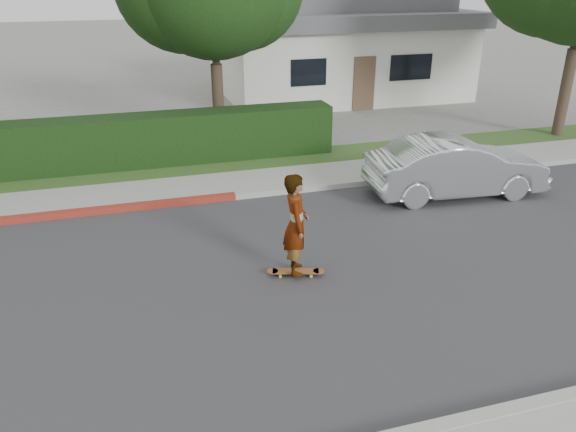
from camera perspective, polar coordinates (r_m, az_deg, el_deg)
name	(u,v)px	position (r m, az deg, el deg)	size (l,w,h in m)	color
ground	(226,288)	(10.12, -6.34, -7.30)	(120.00, 120.00, 0.00)	slate
road	(226,288)	(10.11, -6.34, -7.28)	(60.00, 8.00, 0.01)	#2D2D30
curb_far	(194,201)	(13.73, -9.50, 1.56)	(60.00, 0.20, 0.15)	#9E9E99
sidewalk_far	(190,188)	(14.57, -9.97, 2.79)	(60.00, 1.60, 0.12)	gray
planting_strip	(182,169)	(16.07, -10.69, 4.71)	(60.00, 1.60, 0.10)	#2D4C1E
hedge	(66,148)	(16.46, -21.59, 6.45)	(15.00, 1.00, 1.50)	black
house	(334,44)	(26.47, 4.65, 17.02)	(10.60, 8.60, 4.30)	beige
skateboard	(296,271)	(10.39, 0.78, -5.66)	(1.07, 0.50, 0.10)	gold
skateboarder	(296,224)	(9.95, 0.81, -0.85)	(0.69, 0.45, 1.89)	white
car_silver	(456,167)	(14.48, 16.71, 4.79)	(1.53, 4.39, 1.45)	silver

